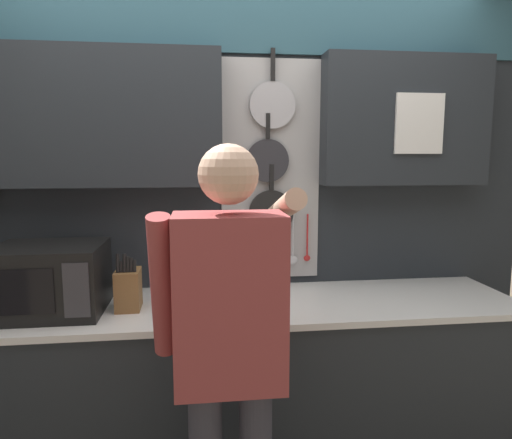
# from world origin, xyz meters

# --- Properties ---
(base_cabinet_counter) EXTENTS (2.59, 0.65, 0.91)m
(base_cabinet_counter) POSITION_xyz_m (0.00, -0.00, 0.45)
(base_cabinet_counter) COLOR #23282D
(base_cabinet_counter) RESTS_ON ground_plane
(back_wall_unit) EXTENTS (3.16, 0.22, 2.46)m
(back_wall_unit) POSITION_xyz_m (-0.01, 0.29, 1.50)
(back_wall_unit) COLOR #23282D
(back_wall_unit) RESTS_ON ground_plane
(microwave) EXTENTS (0.47, 0.40, 0.31)m
(microwave) POSITION_xyz_m (-0.93, -0.03, 1.07)
(microwave) COLOR black
(microwave) RESTS_ON base_cabinet_counter
(knife_block) EXTENTS (0.11, 0.15, 0.27)m
(knife_block) POSITION_xyz_m (-0.58, -0.03, 1.01)
(knife_block) COLOR brown
(knife_block) RESTS_ON base_cabinet_counter
(utensil_crock) EXTENTS (0.10, 0.10, 0.35)m
(utensil_crock) POSITION_xyz_m (-0.11, -0.03, 1.01)
(utensil_crock) COLOR white
(utensil_crock) RESTS_ON base_cabinet_counter
(person) EXTENTS (0.54, 0.65, 1.66)m
(person) POSITION_xyz_m (-0.15, -0.60, 0.99)
(person) COLOR #383842
(person) RESTS_ON ground_plane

